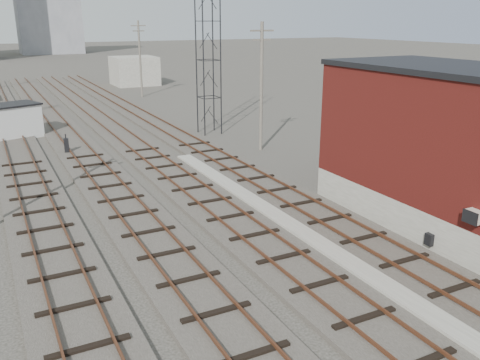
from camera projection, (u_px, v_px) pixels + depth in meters
ground at (85, 98)px, 61.61m from camera, size 320.00×320.00×0.00m
track_right at (160, 126)px, 44.82m from camera, size 3.20×90.00×0.39m
track_mid_right at (115, 131)px, 43.09m from camera, size 3.20×90.00×0.39m
track_mid_left at (66, 135)px, 41.36m from camera, size 3.20×90.00×0.39m
track_left at (13, 140)px, 39.64m from camera, size 3.20×90.00×0.39m
platform_curb at (296, 230)px, 22.71m from camera, size 0.90×28.00×0.26m
brick_building at (453, 147)px, 22.97m from camera, size 6.54×12.20×7.22m
lattice_tower at (208, 41)px, 40.48m from camera, size 1.60×1.60×15.00m
utility_pole_right_a at (261, 84)px, 35.78m from camera, size 1.80×0.24×9.00m
utility_pole_right_b at (140, 57)px, 61.27m from camera, size 1.80×0.24×9.00m
apartment_right at (47, 4)px, 137.58m from camera, size 16.00×12.00×26.00m
shed_right at (134, 71)px, 73.39m from camera, size 6.00×6.00×4.00m
switch_stand at (67, 146)px, 35.66m from camera, size 0.36×0.36×1.40m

